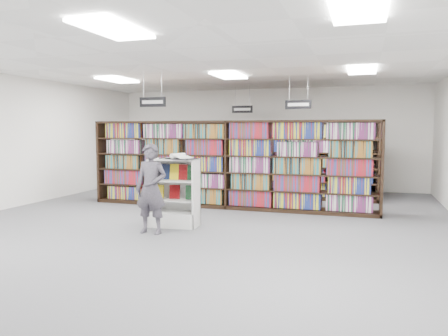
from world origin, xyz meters
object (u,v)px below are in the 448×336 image
(endcap_display, at_px, (175,203))
(open_book, at_px, (178,157))
(shopper, at_px, (151,189))
(bookshelf_row_near, at_px, (229,165))

(endcap_display, xyz_separation_m, open_book, (0.13, -0.09, 0.90))
(endcap_display, relative_size, open_book, 1.73)
(open_book, distance_m, shopper, 0.85)
(open_book, height_order, shopper, shopper)
(bookshelf_row_near, distance_m, open_book, 2.38)
(bookshelf_row_near, relative_size, open_book, 9.13)
(bookshelf_row_near, height_order, shopper, bookshelf_row_near)
(bookshelf_row_near, distance_m, shopper, 3.00)
(bookshelf_row_near, xyz_separation_m, shopper, (-0.57, -2.94, -0.23))
(bookshelf_row_near, relative_size, endcap_display, 5.28)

